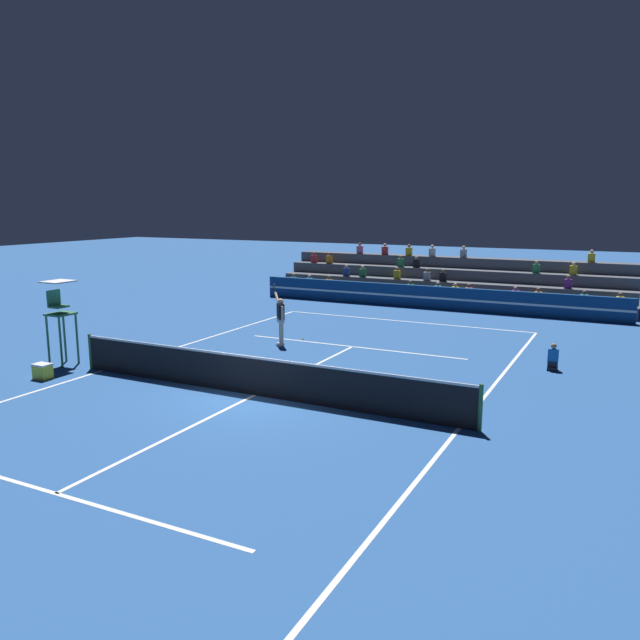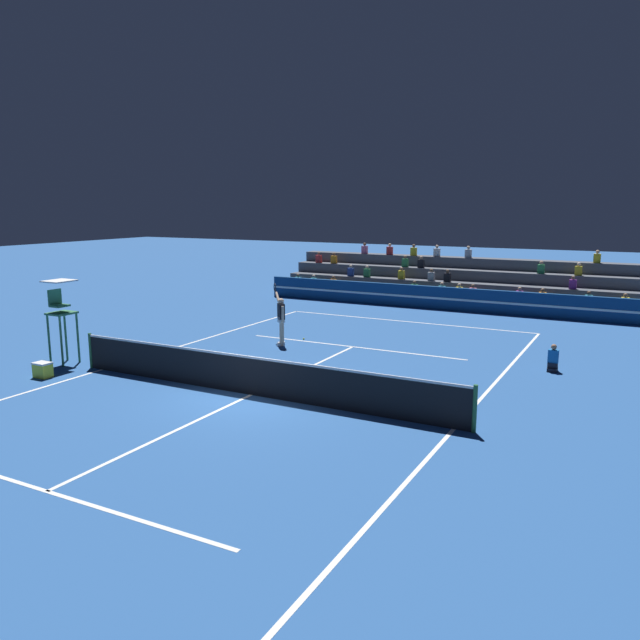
% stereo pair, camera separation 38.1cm
% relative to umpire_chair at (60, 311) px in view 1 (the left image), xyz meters
% --- Properties ---
extents(ground_plane, '(120.00, 120.00, 0.00)m').
position_rel_umpire_chair_xyz_m(ground_plane, '(7.17, 0.00, -1.72)').
color(ground_plane, '#285699').
extents(court_lines, '(11.10, 23.90, 0.01)m').
position_rel_umpire_chair_xyz_m(court_lines, '(7.17, 0.00, -1.71)').
color(court_lines, white).
rests_on(court_lines, ground).
extents(tennis_net, '(12.00, 0.10, 1.10)m').
position_rel_umpire_chair_xyz_m(tennis_net, '(7.17, 0.00, -1.17)').
color(tennis_net, '#2D6B38').
rests_on(tennis_net, ground).
extents(sponsor_banner_wall, '(18.00, 0.26, 1.10)m').
position_rel_umpire_chair_xyz_m(sponsor_banner_wall, '(7.17, 15.67, -1.17)').
color(sponsor_banner_wall, navy).
rests_on(sponsor_banner_wall, ground).
extents(bleacher_stand, '(18.15, 3.80, 2.83)m').
position_rel_umpire_chair_xyz_m(bleacher_stand, '(7.16, 18.83, -0.89)').
color(bleacher_stand, '#4C515B').
rests_on(bleacher_stand, ground).
extents(umpire_chair, '(0.76, 0.84, 2.67)m').
position_rel_umpire_chair_xyz_m(umpire_chair, '(0.00, 0.00, 0.00)').
color(umpire_chair, '#337047').
rests_on(umpire_chair, ground).
extents(ball_kid_courtside, '(0.30, 0.36, 0.84)m').
position_rel_umpire_chair_xyz_m(ball_kid_courtside, '(13.93, 6.27, -1.39)').
color(ball_kid_courtside, black).
rests_on(ball_kid_courtside, ground).
extents(tennis_player, '(1.04, 1.06, 2.20)m').
position_rel_umpire_chair_xyz_m(tennis_player, '(4.76, 5.48, -0.74)').
color(tennis_player, beige).
rests_on(tennis_player, ground).
extents(tennis_ball, '(0.07, 0.07, 0.07)m').
position_rel_umpire_chair_xyz_m(tennis_ball, '(5.04, 6.63, -1.68)').
color(tennis_ball, '#C6DB33').
rests_on(tennis_ball, ground).
extents(equipment_cooler, '(0.50, 0.38, 0.45)m').
position_rel_umpire_chair_xyz_m(equipment_cooler, '(0.80, -1.43, -1.49)').
color(equipment_cooler, yellow).
rests_on(equipment_cooler, ground).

